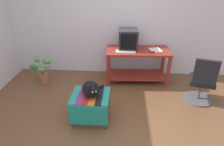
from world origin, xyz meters
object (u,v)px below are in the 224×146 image
Objects in this scene: book at (155,50)px; cat at (91,89)px; desk at (137,60)px; tv_monitor at (128,39)px; office_chair at (202,83)px; stapler at (152,52)px; ottoman_with_blanket at (91,107)px; potted_plant at (43,71)px; keyboard at (126,52)px.

book reaches higher than cat.
desk is 0.49m from tv_monitor.
office_chair reaches higher than stapler.
cat is (0.02, -0.01, 0.34)m from ottoman_with_blanket.
desk is 1.34m from office_chair.
tv_monitor is 0.72× the size of potted_plant.
office_chair is (0.77, -0.69, -0.35)m from book.
keyboard is 3.64× the size of stapler.
ottoman_with_blanket is (-0.53, -1.18, -0.51)m from keyboard.
cat is at bearing -17.40° from ottoman_with_blanket.
ottoman_with_blanket is 0.34m from cat.
stapler is (1.06, 1.16, 0.52)m from ottoman_with_blanket.
tv_monitor is 1.65m from ottoman_with_blanket.
stapler is at bearing -34.98° from desk.
cat is at bearing 32.78° from office_chair.
office_chair is at bearing -9.24° from potted_plant.
office_chair is at bearing -32.47° from tv_monitor.
potted_plant is at bearing 5.64° from office_chair.
book is (0.57, -0.08, -0.19)m from tv_monitor.
potted_plant is at bearing -178.89° from keyboard.
ottoman_with_blanket is 1.19× the size of cat.
tv_monitor is 1.94m from potted_plant.
tv_monitor is at bearing -15.11° from office_chair.
book is at bearing 10.28° from keyboard.
stapler is at bearing 24.34° from cat.
keyboard is 0.68× the size of ottoman_with_blanket.
desk is 3.33× the size of keyboard.
ottoman_with_blanket is 5.35× the size of stapler.
cat is (-0.77, -1.33, 0.07)m from desk.
keyboard is at bearing -104.08° from tv_monitor.
keyboard is (-0.04, -0.20, -0.19)m from tv_monitor.
tv_monitor reaches higher than office_chair.
cat is at bearing -114.36° from tv_monitor.
book is at bearing 25.23° from cat.
potted_plant is 2.34m from stapler.
office_chair reaches higher than cat.
ottoman_with_blanket is 1.66m from potted_plant.
stapler reaches higher than keyboard.
book is 0.50× the size of cat.
desk is at bearing 161.77° from book.
office_chair is (1.38, -0.57, -0.35)m from keyboard.
book is 1.80m from ottoman_with_blanket.
keyboard is 0.45× the size of office_chair.
desk is 2.71× the size of cat.
desk is 2.29× the size of potted_plant.
desk is 2.05m from potted_plant.
book is at bearing -27.06° from office_chair.
keyboard reaches higher than cat.
desk is 5.41× the size of book.
stapler is at bearing -26.97° from tv_monitor.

